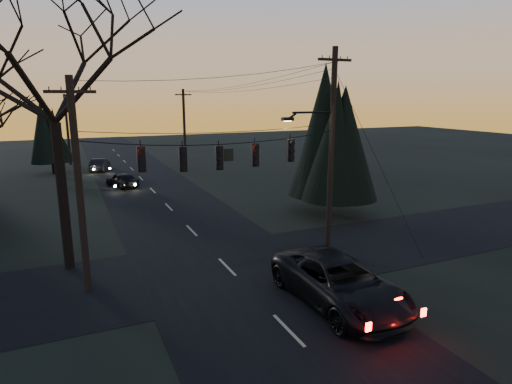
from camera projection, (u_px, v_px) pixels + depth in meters
name	position (u px, v px, depth m)	size (l,w,h in m)	color
main_road	(176.00, 214.00, 28.69)	(8.00, 120.00, 0.02)	black
cross_road	(227.00, 267.00, 19.78)	(60.00, 7.00, 0.02)	black
utility_pole_right	(327.00, 250.00, 21.97)	(5.00, 0.30, 10.00)	black
utility_pole_left	(89.00, 291.00, 17.40)	(1.80, 0.30, 8.50)	black
utility_pole_far_r	(186.00, 168.00, 46.92)	(1.80, 0.30, 8.50)	black
utility_pole_far_l	(71.00, 165.00, 49.49)	(0.30, 0.30, 8.00)	black
span_signal_assembly	(220.00, 156.00, 18.55)	(11.50, 0.44, 1.64)	black
bare_tree_left	(49.00, 58.00, 17.73)	(10.36, 10.36, 13.28)	black
evergreen_right	(332.00, 139.00, 27.81)	(4.73, 4.73, 8.88)	black
evergreen_dist	(50.00, 136.00, 42.84)	(3.39, 3.39, 6.53)	black
suv_near	(339.00, 282.00, 16.10)	(2.92, 6.34, 1.76)	black
sedan_oncoming_a	(122.00, 180.00, 37.09)	(1.52, 3.77, 1.29)	black
sedan_oncoming_b	(100.00, 165.00, 45.25)	(1.39, 3.98, 1.31)	black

